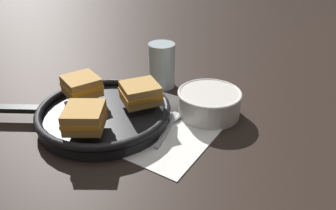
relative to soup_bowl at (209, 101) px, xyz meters
name	(u,v)px	position (x,y,z in m)	size (l,w,h in m)	color
ground_plane	(161,121)	(-0.11, 0.06, -0.04)	(4.00, 4.00, 0.00)	black
napkin	(164,126)	(-0.12, 0.04, -0.03)	(0.33, 0.29, 0.00)	white
soup_bowl	(209,101)	(0.00, 0.00, 0.00)	(0.16, 0.16, 0.06)	silver
spoon	(172,121)	(-0.10, 0.04, -0.03)	(0.15, 0.08, 0.01)	#B7B7BC
skillet	(104,114)	(-0.20, 0.17, -0.01)	(0.36, 0.39, 0.04)	black
sandwich_near_left	(140,93)	(-0.12, 0.12, 0.03)	(0.11, 0.11, 0.05)	#C18E47
sandwich_near_right	(82,86)	(-0.19, 0.25, 0.03)	(0.10, 0.10, 0.05)	#C18E47
sandwich_far_left	(85,117)	(-0.28, 0.12, 0.03)	(0.12, 0.12, 0.05)	#C18E47
drinking_glass	(162,65)	(0.04, 0.20, 0.03)	(0.08, 0.08, 0.13)	silver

